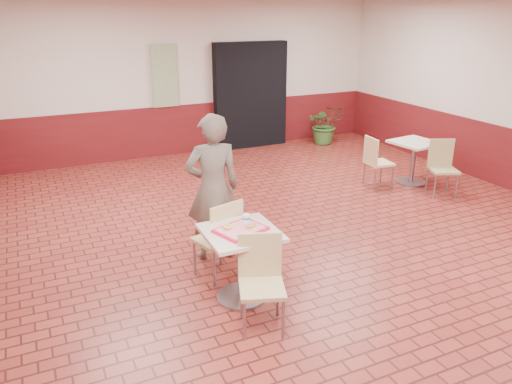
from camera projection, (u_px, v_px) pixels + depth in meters
name	position (u px, v px, depth m)	size (l,w,h in m)	color
room_shell	(330.00, 132.00, 5.76)	(8.01, 10.01, 3.01)	maroon
wainscot_band	(325.00, 212.00, 6.11)	(8.00, 10.00, 1.00)	#561012
corridor_doorway	(250.00, 96.00, 10.52)	(1.60, 0.22, 2.20)	black
promo_poster	(165.00, 76.00, 9.68)	(0.50, 0.03, 1.20)	gray
main_table	(241.00, 253.00, 5.05)	(0.73, 0.73, 0.77)	beige
chair_main_front	(261.00, 277.00, 4.64)	(0.53, 0.53, 0.90)	tan
chair_main_back	(221.00, 236.00, 5.44)	(0.53, 0.53, 0.93)	#DAC683
customer	(213.00, 188.00, 5.80)	(0.64, 0.42, 1.77)	#63594D
serving_tray	(241.00, 230.00, 4.96)	(0.47, 0.37, 0.03)	red
ring_donut	(228.00, 227.00, 4.96)	(0.10, 0.10, 0.03)	#E6AE54
long_john_donut	(251.00, 225.00, 4.98)	(0.14, 0.10, 0.04)	gold
paper_cup	(246.00, 218.00, 5.08)	(0.07, 0.07, 0.09)	white
second_table	(414.00, 155.00, 8.47)	(0.69, 0.69, 0.73)	beige
chair_second_left	(376.00, 159.00, 8.30)	(0.43, 0.43, 0.86)	#E4C689
chair_second_front	(442.00, 164.00, 8.00)	(0.53, 0.53, 0.88)	tan
potted_plant	(325.00, 124.00, 10.97)	(0.79, 0.68, 0.87)	#346227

